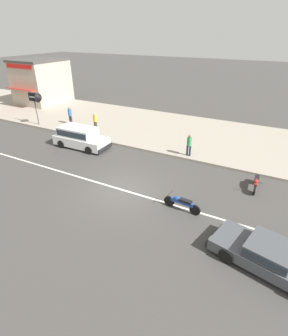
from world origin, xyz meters
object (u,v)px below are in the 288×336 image
pedestrian_mid_kerb (95,120)px  pedestrian_far_end (189,144)px  motorcycle_0 (182,203)px  shopfront_mid_block (42,81)px  motorcycle_1 (256,182)px  sedan_dark_grey_2 (269,255)px  arrow_signboard (38,99)px  pedestrian_near_clock (70,114)px  minivan_white_0 (80,136)px

pedestrian_mid_kerb → pedestrian_far_end: (9.17, -1.33, 0.02)m
pedestrian_mid_kerb → motorcycle_0: bearing=-34.2°
shopfront_mid_block → pedestrian_far_end: bearing=-17.7°
motorcycle_0 → shopfront_mid_block: size_ratio=0.31×
motorcycle_1 → pedestrian_far_end: pedestrian_far_end is taller
sedan_dark_grey_2 → pedestrian_far_end: size_ratio=2.97×
shopfront_mid_block → arrow_signboard: bearing=-44.9°
pedestrian_far_end → pedestrian_near_clock: bearing=172.8°
motorcycle_1 → arrow_signboard: bearing=173.4°
arrow_signboard → shopfront_mid_block: size_ratio=0.47×
pedestrian_far_end → pedestrian_mid_kerb: bearing=171.7°
pedestrian_far_end → shopfront_mid_block: bearing=162.3°
sedan_dark_grey_2 → pedestrian_mid_kerb: pedestrian_mid_kerb is taller
pedestrian_near_clock → pedestrian_mid_kerb: 3.09m
minivan_white_0 → motorcycle_0: bearing=-22.3°
arrow_signboard → pedestrian_far_end: 14.39m
shopfront_mid_block → motorcycle_0: bearing=-29.3°
sedan_dark_grey_2 → pedestrian_mid_kerb: size_ratio=3.03×
motorcycle_0 → shopfront_mid_block: 26.32m
minivan_white_0 → pedestrian_mid_kerb: (-1.08, 3.38, 0.20)m
shopfront_mid_block → motorcycle_1: bearing=-19.1°
minivan_white_0 → pedestrian_near_clock: (-4.16, 3.59, 0.25)m
minivan_white_0 → sedan_dark_grey_2: (14.04, -5.85, -0.31)m
arrow_signboard → minivan_white_0: bearing=-18.1°
shopfront_mid_block → pedestrian_near_clock: bearing=-30.5°
arrow_signboard → shopfront_mid_block: (-6.79, 6.76, 0.03)m
sedan_dark_grey_2 → motorcycle_1: size_ratio=2.50×
minivan_white_0 → shopfront_mid_block: bearing=145.9°
minivan_white_0 → shopfront_mid_block: shopfront_mid_block is taller
motorcycle_0 → pedestrian_far_end: 6.37m
arrow_signboard → pedestrian_far_end: (14.31, 0.01, -1.56)m
sedan_dark_grey_2 → motorcycle_0: 4.56m
minivan_white_0 → pedestrian_mid_kerb: bearing=107.7°
sedan_dark_grey_2 → pedestrian_mid_kerb: (-15.12, 9.23, 0.51)m
sedan_dark_grey_2 → arrow_signboard: (-20.26, 7.89, 2.09)m
motorcycle_1 → pedestrian_far_end: size_ratio=1.19×
minivan_white_0 → motorcycle_0: (9.86, -4.04, -0.42)m
pedestrian_near_clock → arrow_signboard: bearing=-142.9°
pedestrian_near_clock → motorcycle_1: bearing=-12.4°
motorcycle_1 → pedestrian_near_clock: pedestrian_near_clock is taller
motorcycle_0 → motorcycle_1: size_ratio=1.06×
pedestrian_near_clock → shopfront_mid_block: shopfront_mid_block is taller
motorcycle_0 → pedestrian_far_end: (-1.77, 6.09, 0.64)m
arrow_signboard → motorcycle_1: bearing=-6.6°
minivan_white_0 → motorcycle_0: 10.66m
minivan_white_0 → pedestrian_near_clock: 5.50m
sedan_dark_grey_2 → pedestrian_mid_kerb: 17.73m
sedan_dark_grey_2 → pedestrian_near_clock: size_ratio=2.90×
minivan_white_0 → sedan_dark_grey_2: bearing=-22.6°
pedestrian_near_clock → pedestrian_mid_kerb: size_ratio=1.05×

